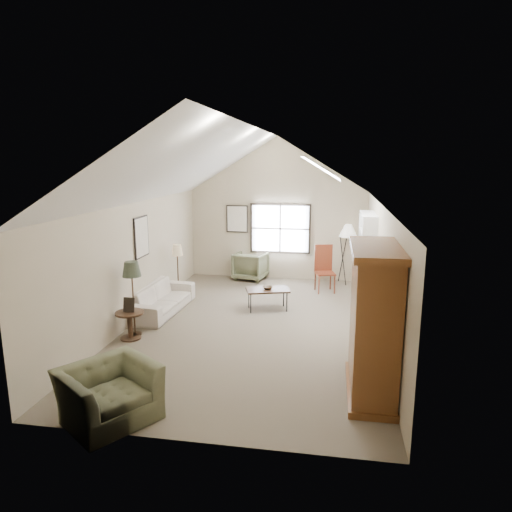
% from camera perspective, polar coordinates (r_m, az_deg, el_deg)
% --- Properties ---
extents(room_shell, '(5.01, 8.01, 4.00)m').
position_cam_1_polar(room_shell, '(8.91, -0.43, 10.91)').
color(room_shell, '#706650').
rests_on(room_shell, ground).
extents(window, '(1.72, 0.08, 1.42)m').
position_cam_1_polar(window, '(12.96, 3.05, 3.44)').
color(window, black).
rests_on(window, room_shell).
extents(skylight, '(0.80, 1.20, 0.52)m').
position_cam_1_polar(skylight, '(9.68, 8.26, 10.95)').
color(skylight, white).
rests_on(skylight, room_shell).
extents(wall_art, '(1.97, 3.71, 0.88)m').
position_cam_1_polar(wall_art, '(11.37, -8.10, 3.54)').
color(wall_art, black).
rests_on(wall_art, room_shell).
extents(armoire, '(0.60, 1.50, 2.20)m').
position_cam_1_polar(armoire, '(6.80, 14.50, -7.99)').
color(armoire, brown).
rests_on(armoire, ground).
extents(tv_alcove, '(0.32, 1.30, 2.10)m').
position_cam_1_polar(tv_alcove, '(10.64, 13.63, -0.42)').
color(tv_alcove, white).
rests_on(tv_alcove, ground).
extents(media_console, '(0.34, 1.18, 0.60)m').
position_cam_1_polar(media_console, '(10.85, 13.30, -4.81)').
color(media_console, '#382316').
rests_on(media_console, ground).
extents(tv_panel, '(0.05, 0.90, 0.55)m').
position_cam_1_polar(tv_panel, '(10.69, 13.46, -1.62)').
color(tv_panel, black).
rests_on(tv_panel, media_console).
extents(sofa, '(0.96, 2.20, 0.63)m').
position_cam_1_polar(sofa, '(10.51, -11.82, -5.20)').
color(sofa, beige).
rests_on(sofa, ground).
extents(armchair_near, '(1.47, 1.51, 0.74)m').
position_cam_1_polar(armchair_near, '(6.54, -17.91, -16.04)').
color(armchair_near, '#616345').
rests_on(armchair_near, ground).
extents(armchair_far, '(1.00, 1.02, 0.79)m').
position_cam_1_polar(armchair_far, '(13.02, -0.65, -1.23)').
color(armchair_far, '#545B3F').
rests_on(armchair_far, ground).
extents(coffee_table, '(1.07, 0.79, 0.49)m').
position_cam_1_polar(coffee_table, '(10.45, 1.45, -5.44)').
color(coffee_table, '#392117').
rests_on(coffee_table, ground).
extents(bowl, '(0.29, 0.29, 0.06)m').
position_cam_1_polar(bowl, '(10.37, 1.46, -4.00)').
color(bowl, '#3B2918').
rests_on(bowl, coffee_table).
extents(side_table, '(0.57, 0.57, 0.54)m').
position_cam_1_polar(side_table, '(9.14, -15.45, -8.35)').
color(side_table, '#3A2318').
rests_on(side_table, ground).
extents(side_chair, '(0.58, 0.58, 1.21)m').
position_cam_1_polar(side_chair, '(11.88, 8.64, -1.63)').
color(side_chair, brown).
rests_on(side_chair, ground).
extents(tripod_lamp, '(0.49, 0.49, 1.68)m').
position_cam_1_polar(tripod_lamp, '(12.74, 11.33, 0.28)').
color(tripod_lamp, white).
rests_on(tripod_lamp, ground).
extents(dark_lamp, '(0.38, 0.38, 1.50)m').
position_cam_1_polar(dark_lamp, '(9.16, -15.10, -5.10)').
color(dark_lamp, '#292F21').
rests_on(dark_lamp, ground).
extents(tan_lamp, '(0.28, 0.28, 1.35)m').
position_cam_1_polar(tan_lamp, '(11.50, -9.74, -1.76)').
color(tan_lamp, tan).
rests_on(tan_lamp, ground).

